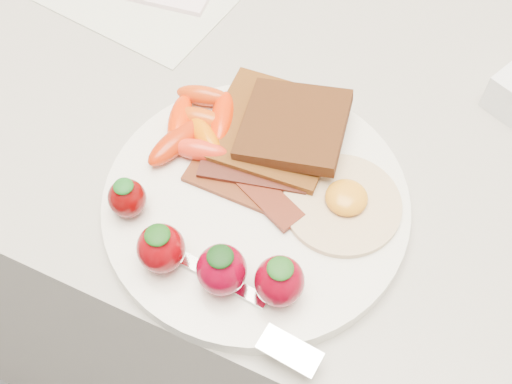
% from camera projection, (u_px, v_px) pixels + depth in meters
% --- Properties ---
extents(counter, '(2.00, 0.60, 0.90)m').
position_uv_depth(counter, '(289.00, 269.00, 1.04)').
color(counter, gray).
rests_on(counter, ground).
extents(plate, '(0.27, 0.27, 0.02)m').
position_uv_depth(plate, '(256.00, 204.00, 0.57)').
color(plate, white).
rests_on(plate, counter).
extents(toast_lower, '(0.12, 0.12, 0.01)m').
position_uv_depth(toast_lower, '(274.00, 130.00, 0.59)').
color(toast_lower, '#39240B').
rests_on(toast_lower, plate).
extents(toast_upper, '(0.11, 0.11, 0.02)m').
position_uv_depth(toast_upper, '(294.00, 126.00, 0.58)').
color(toast_upper, black).
rests_on(toast_upper, toast_lower).
extents(fried_egg, '(0.11, 0.11, 0.02)m').
position_uv_depth(fried_egg, '(343.00, 202.00, 0.55)').
color(fried_egg, beige).
rests_on(fried_egg, plate).
extents(bacon_strips, '(0.12, 0.07, 0.01)m').
position_uv_depth(bacon_strips, '(249.00, 183.00, 0.56)').
color(bacon_strips, black).
rests_on(bacon_strips, plate).
extents(baby_carrots, '(0.08, 0.11, 0.02)m').
position_uv_depth(baby_carrots, '(197.00, 126.00, 0.59)').
color(baby_carrots, '#C74108').
rests_on(baby_carrots, plate).
extents(strawberries, '(0.18, 0.07, 0.05)m').
position_uv_depth(strawberries, '(205.00, 255.00, 0.51)').
color(strawberries, '#560303').
rests_on(strawberries, plate).
extents(fork, '(0.17, 0.06, 0.00)m').
position_uv_depth(fork, '(242.00, 305.00, 0.50)').
color(fork, white).
rests_on(fork, plate).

